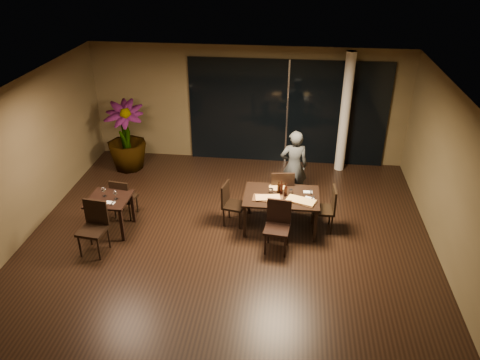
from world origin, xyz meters
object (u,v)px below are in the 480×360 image
Objects in this scene: main_table at (281,199)px; chair_side_far at (123,197)px; chair_main_near at (278,223)px; chair_main_left at (230,202)px; chair_main_right at (327,207)px; bottle_a at (279,187)px; bottle_c at (281,187)px; side_table at (110,204)px; chair_main_far at (282,190)px; diner at (294,166)px; bottle_b at (286,190)px; potted_plant at (126,136)px; chair_side_near at (94,224)px.

chair_side_far is at bearing -179.73° from main_table.
chair_main_left is at bearing 149.16° from chair_main_near.
chair_main_right is 3.58× the size of bottle_a.
chair_main_near is 0.85m from bottle_c.
side_table is 0.88× the size of chair_side_far.
chair_main_left is at bearing -177.46° from bottle_a.
chair_main_far is 1.15× the size of chair_side_far.
diner is 1.12m from bottle_c.
bottle_c is (-0.24, -1.10, 0.06)m from diner.
chair_main_far reaches higher than chair_main_left.
chair_main_left is at bearing -170.48° from chair_side_far.
bottle_c is (-0.09, 0.08, 0.00)m from bottle_b.
chair_main_far is 3.80× the size of bottle_b.
bottle_a is at bearing -96.26° from chair_main_right.
side_table is at bearing -78.24° from potted_plant.
main_table is at bearing 177.74° from bottle_b.
bottle_b is (-0.85, -0.04, 0.36)m from chair_main_right.
main_table is at bearing -91.08° from chair_main_right.
chair_main_left is (2.36, 0.54, -0.11)m from side_table.
potted_plant is at bearing -65.72° from chair_side_far.
diner reaches higher than bottle_a.
bottle_b reaches higher than chair_side_far.
diner reaches higher than chair_main_far.
bottle_b is at bearing -42.79° from bottle_c.
chair_main_near is 1.26m from chair_main_left.
chair_main_far is 1.01× the size of chair_side_near.
bottle_a is at bearing 27.31° from chair_side_near.
chair_main_near is at bearing -37.12° from potted_plant.
main_table is 1.58× the size of chair_main_right.
chair_main_near is at bearing -3.54° from side_table.
side_table is at bearing -86.11° from chair_main_right.
chair_side_near is 0.59× the size of potted_plant.
chair_main_near is at bearing 176.06° from chair_side_far.
chair_main_right is at bearing 22.29° from chair_side_near.
chair_main_near is at bearing 81.73° from chair_main_far.
chair_main_near is 3.53× the size of bottle_c.
potted_plant is at bearing 105.53° from chair_side_near.
potted_plant reaches higher than chair_main_far.
diner reaches higher than side_table.
potted_plant reaches higher than side_table.
chair_main_right is at bearing -2.73° from bottle_c.
chair_main_near is 3.62× the size of bottle_b.
bottle_a is at bearing 68.26° from diner.
chair_main_left is at bearing 34.96° from diner.
chair_main_right is 5.40m from potted_plant.
side_table is at bearing 114.29° from chair_main_left.
bottle_c reaches higher than chair_side_near.
chair_main_left is 0.55× the size of diner.
chair_main_far is at bearing -23.73° from potted_plant.
bottle_a is at bearing 9.99° from side_table.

